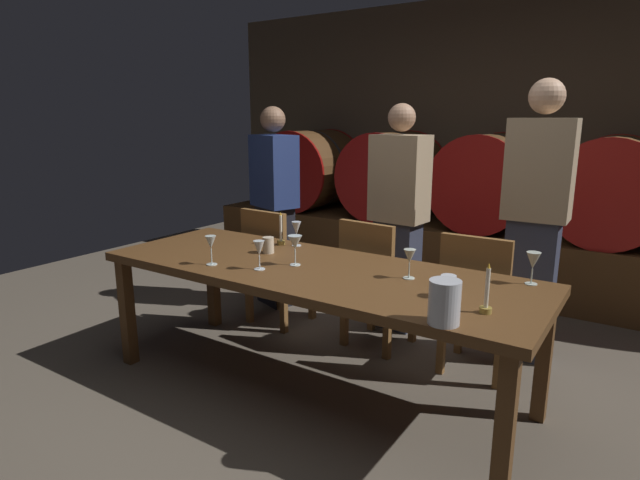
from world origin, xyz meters
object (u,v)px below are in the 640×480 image
(wine_barrel_right, at_px, (612,190))
(wine_glass_center_right, at_px, (295,243))
(candle_left, at_px, (281,235))
(candle_right, at_px, (486,299))
(chair_left, at_px, (274,261))
(chair_center, at_px, (374,278))
(wine_glass_right, at_px, (410,257))
(guest_center, at_px, (398,218))
(wine_glass_left, at_px, (296,229))
(wine_barrel_left, at_px, (393,175))
(cup_right, at_px, (448,286))
(cup_left, at_px, (268,245))
(chair_right, at_px, (478,298))
(wine_glass_far_right, at_px, (533,261))
(guest_left, at_px, (275,207))
(wine_glass_far_left, at_px, (211,244))
(pitcher, at_px, (444,302))
(dining_table, at_px, (313,278))
(wine_glass_center_left, at_px, (259,249))
(wine_barrel_far_left, at_px, (311,170))
(wine_barrel_center, at_px, (489,181))
(guest_right, at_px, (535,221))

(wine_barrel_right, height_order, wine_glass_center_right, wine_barrel_right)
(candle_left, distance_m, candle_right, 1.53)
(chair_left, height_order, chair_center, same)
(wine_glass_right, bearing_deg, candle_right, -29.66)
(chair_center, height_order, guest_center, guest_center)
(guest_center, xyz_separation_m, wine_glass_left, (-0.35, -0.75, 0.01))
(wine_barrel_left, distance_m, cup_right, 2.92)
(chair_center, distance_m, cup_left, 0.77)
(chair_right, xyz_separation_m, wine_glass_center_right, (-0.82, -0.70, 0.37))
(wine_barrel_right, bearing_deg, cup_right, -99.56)
(chair_right, bearing_deg, wine_glass_center_right, 39.56)
(wine_barrel_left, distance_m, wine_glass_right, 2.64)
(wine_barrel_right, bearing_deg, candle_right, -94.82)
(wine_glass_left, height_order, wine_glass_far_right, wine_glass_far_right)
(chair_left, relative_size, cup_left, 9.00)
(cup_right, bearing_deg, candle_left, 163.17)
(guest_left, xyz_separation_m, wine_glass_far_left, (0.56, -1.28, 0.03))
(pitcher, distance_m, cup_right, 0.33)
(wine_barrel_left, height_order, chair_left, wine_barrel_left)
(wine_barrel_right, relative_size, wine_glass_far_right, 5.22)
(dining_table, height_order, chair_left, chair_left)
(wine_glass_far_right, bearing_deg, chair_right, 136.66)
(chair_center, xyz_separation_m, pitcher, (0.86, -1.06, 0.33))
(wine_barrel_left, bearing_deg, chair_right, -51.30)
(candle_left, bearing_deg, wine_glass_center_left, -64.22)
(wine_barrel_far_left, relative_size, guest_center, 0.52)
(dining_table, xyz_separation_m, pitcher, (0.88, -0.38, 0.16))
(chair_left, bearing_deg, cup_right, 158.59)
(wine_barrel_center, bearing_deg, wine_glass_far_right, -68.52)
(cup_right, bearing_deg, pitcher, -72.89)
(wine_barrel_left, distance_m, chair_right, 2.31)
(chair_right, distance_m, cup_right, 0.80)
(wine_barrel_center, height_order, chair_center, wine_barrel_center)
(wine_barrel_far_left, height_order, dining_table, wine_barrel_far_left)
(wine_glass_left, bearing_deg, wine_barrel_far_left, 122.15)
(pitcher, bearing_deg, chair_center, 129.07)
(wine_glass_left, distance_m, wine_glass_center_right, 0.45)
(wine_glass_far_left, distance_m, wine_glass_center_left, 0.29)
(chair_left, xyz_separation_m, guest_right, (1.70, 0.46, 0.41))
(chair_left, height_order, wine_glass_far_left, wine_glass_far_left)
(wine_glass_far_right, bearing_deg, wine_glass_far_left, -158.47)
(guest_right, xyz_separation_m, wine_glass_left, (-1.27, -0.76, -0.06))
(cup_left, bearing_deg, guest_right, 37.31)
(chair_right, distance_m, wine_glass_center_left, 1.32)
(guest_left, bearing_deg, wine_barrel_left, -84.10)
(dining_table, distance_m, candle_left, 0.57)
(chair_right, xyz_separation_m, wine_glass_far_right, (0.35, -0.33, 0.36))
(wine_barrel_right, height_order, wine_glass_far_left, wine_barrel_right)
(wine_barrel_far_left, relative_size, dining_table, 0.34)
(wine_barrel_far_left, relative_size, chair_right, 0.96)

